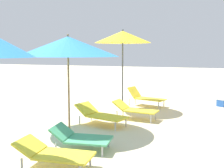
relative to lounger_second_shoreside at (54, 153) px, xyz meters
The scene contains 8 objects.
lounger_second_shoreside is the anchor object (origin of this frame).
umbrella_third 2.99m from the lounger_second_shoreside, 113.26° to the left, with size 2.58×2.58×2.52m.
lounger_third_shoreside 3.08m from the lounger_second_shoreside, 98.01° to the left, with size 1.61×0.96×0.58m.
lounger_third_inland 1.04m from the lounger_second_shoreside, 90.38° to the left, with size 1.33×0.86×0.51m.
umbrella_farthest 5.63m from the lounger_second_shoreside, 95.55° to the left, with size 1.97×1.97×2.86m.
lounger_farthest_shoreside 6.29m from the lounger_second_shoreside, 89.72° to the left, with size 1.52×0.88×0.71m.
lounger_farthest_inland 4.04m from the lounger_second_shoreside, 86.02° to the left, with size 1.40×0.67×0.57m.
cooler_box 7.93m from the lounger_second_shoreside, 68.92° to the left, with size 0.54×0.64×0.31m.
Camera 1 is at (2.49, 0.63, 2.05)m, focal length 44.68 mm.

